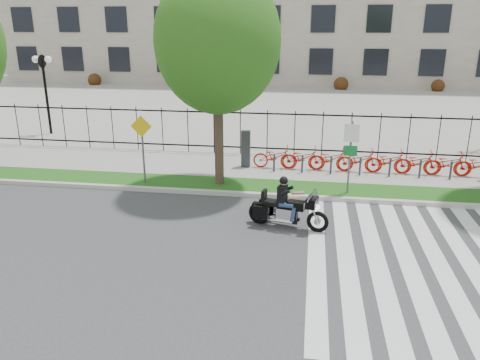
# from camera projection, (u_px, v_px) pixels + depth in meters

# --- Properties ---
(ground) EXTENTS (120.00, 120.00, 0.00)m
(ground) POSITION_uv_depth(u_px,v_px,m) (232.00, 250.00, 12.31)
(ground) COLOR #39393C
(ground) RESTS_ON ground
(curb) EXTENTS (60.00, 0.20, 0.15)m
(curb) POSITION_uv_depth(u_px,v_px,m) (252.00, 195.00, 16.14)
(curb) COLOR #B2B0A7
(curb) RESTS_ON ground
(grass_verge) EXTENTS (60.00, 1.50, 0.15)m
(grass_verge) POSITION_uv_depth(u_px,v_px,m) (255.00, 187.00, 16.93)
(grass_verge) COLOR #1C4B12
(grass_verge) RESTS_ON ground
(sidewalk) EXTENTS (60.00, 3.50, 0.15)m
(sidewalk) POSITION_uv_depth(u_px,v_px,m) (263.00, 167.00, 19.28)
(sidewalk) COLOR #99978F
(sidewalk) RESTS_ON ground
(plaza) EXTENTS (80.00, 34.00, 0.10)m
(plaza) POSITION_uv_depth(u_px,v_px,m) (287.00, 103.00, 35.77)
(plaza) COLOR #99978F
(plaza) RESTS_ON ground
(crosswalk_stripes) EXTENTS (5.70, 8.00, 0.01)m
(crosswalk_stripes) POSITION_uv_depth(u_px,v_px,m) (423.00, 263.00, 11.60)
(crosswalk_stripes) COLOR silver
(crosswalk_stripes) RESTS_ON ground
(iron_fence) EXTENTS (30.00, 0.06, 2.00)m
(iron_fence) POSITION_uv_depth(u_px,v_px,m) (267.00, 133.00, 20.59)
(iron_fence) COLOR black
(iron_fence) RESTS_ON sidewalk
(lamp_post_left) EXTENTS (1.06, 0.70, 4.25)m
(lamp_post_left) POSITION_uv_depth(u_px,v_px,m) (44.00, 75.00, 24.33)
(lamp_post_left) COLOR black
(lamp_post_left) RESTS_ON ground
(street_tree_1) EXTENTS (4.25, 4.25, 7.44)m
(street_tree_1) POSITION_uv_depth(u_px,v_px,m) (218.00, 41.00, 15.55)
(street_tree_1) COLOR #3C2B21
(street_tree_1) RESTS_ON grass_verge
(bike_share_station) EXTENTS (11.06, 0.85, 1.50)m
(bike_share_station) POSITION_uv_depth(u_px,v_px,m) (386.00, 161.00, 18.17)
(bike_share_station) COLOR #2D2D33
(bike_share_station) RESTS_ON sidewalk
(sign_pole_regulatory) EXTENTS (0.50, 0.09, 2.50)m
(sign_pole_regulatory) POSITION_uv_depth(u_px,v_px,m) (351.00, 148.00, 15.59)
(sign_pole_regulatory) COLOR #59595B
(sign_pole_regulatory) RESTS_ON grass_verge
(sign_pole_warning) EXTENTS (0.78, 0.09, 2.49)m
(sign_pole_warning) POSITION_uv_depth(u_px,v_px,m) (142.00, 140.00, 16.66)
(sign_pole_warning) COLOR #59595B
(sign_pole_warning) RESTS_ON grass_verge
(motorcycle_rider) EXTENTS (2.38, 0.99, 1.86)m
(motorcycle_rider) POSITION_uv_depth(u_px,v_px,m) (287.00, 207.00, 13.50)
(motorcycle_rider) COLOR black
(motorcycle_rider) RESTS_ON ground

